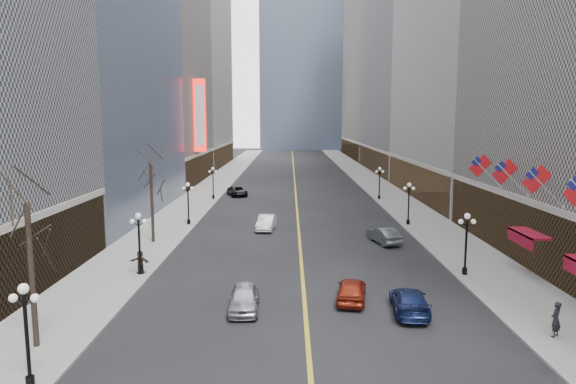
{
  "coord_description": "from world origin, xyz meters",
  "views": [
    {
      "loc": [
        -0.93,
        -6.11,
        11.27
      ],
      "look_at": [
        -1.01,
        17.68,
        7.92
      ],
      "focal_mm": 32.0,
      "sensor_mm": 36.0,
      "label": 1
    }
  ],
  "objects_px": {
    "streetlamp_east_1": "(466,237)",
    "streetlamp_east_3": "(380,180)",
    "car_nb_far": "(237,191)",
    "car_sb_near": "(409,301)",
    "streetlamp_west_1": "(139,237)",
    "ped_ne_corner": "(556,319)",
    "streetlamp_west_3": "(213,180)",
    "streetlamp_west_0": "(26,325)",
    "streetlamp_east_2": "(409,199)",
    "car_nb_mid": "(266,222)",
    "car_sb_mid": "(352,290)",
    "streetlamp_west_2": "(188,199)",
    "car_sb_far": "(384,235)",
    "car_nb_near": "(244,298)"
  },
  "relations": [
    {
      "from": "streetlamp_west_1",
      "to": "streetlamp_west_3",
      "type": "relative_size",
      "value": 1.0
    },
    {
      "from": "car_nb_far",
      "to": "car_sb_near",
      "type": "xyz_separation_m",
      "value": [
        14.86,
        -46.85,
        0.01
      ]
    },
    {
      "from": "car_nb_far",
      "to": "car_nb_mid",
      "type": "bearing_deg",
      "value": -95.37
    },
    {
      "from": "car_nb_mid",
      "to": "streetlamp_east_2",
      "type": "bearing_deg",
      "value": 13.8
    },
    {
      "from": "streetlamp_east_2",
      "to": "car_nb_mid",
      "type": "xyz_separation_m",
      "value": [
        -15.14,
        -2.06,
        -2.15
      ]
    },
    {
      "from": "streetlamp_east_2",
      "to": "streetlamp_west_0",
      "type": "distance_m",
      "value": 41.39
    },
    {
      "from": "streetlamp_east_2",
      "to": "car_sb_mid",
      "type": "distance_m",
      "value": 24.9
    },
    {
      "from": "car_nb_mid",
      "to": "car_sb_mid",
      "type": "height_order",
      "value": "car_nb_mid"
    },
    {
      "from": "streetlamp_west_0",
      "to": "car_nb_mid",
      "type": "distance_m",
      "value": 33.11
    },
    {
      "from": "car_nb_mid",
      "to": "car_sb_far",
      "type": "relative_size",
      "value": 1.02
    },
    {
      "from": "car_nb_far",
      "to": "car_sb_mid",
      "type": "distance_m",
      "value": 46.39
    },
    {
      "from": "car_sb_far",
      "to": "ped_ne_corner",
      "type": "xyz_separation_m",
      "value": [
        5.03,
        -20.92,
        0.35
      ]
    },
    {
      "from": "streetlamp_east_1",
      "to": "streetlamp_east_2",
      "type": "bearing_deg",
      "value": 90.0
    },
    {
      "from": "streetlamp_east_3",
      "to": "ped_ne_corner",
      "type": "relative_size",
      "value": 2.41
    },
    {
      "from": "streetlamp_west_0",
      "to": "car_nb_mid",
      "type": "relative_size",
      "value": 0.99
    },
    {
      "from": "car_nb_mid",
      "to": "ped_ne_corner",
      "type": "bearing_deg",
      "value": -52.89
    },
    {
      "from": "streetlamp_west_0",
      "to": "car_nb_far",
      "type": "height_order",
      "value": "streetlamp_west_0"
    },
    {
      "from": "streetlamp_west_3",
      "to": "car_nb_far",
      "type": "relative_size",
      "value": 0.89
    },
    {
      "from": "streetlamp_west_1",
      "to": "ped_ne_corner",
      "type": "bearing_deg",
      "value": -23.79
    },
    {
      "from": "streetlamp_west_0",
      "to": "streetlamp_west_1",
      "type": "relative_size",
      "value": 1.0
    },
    {
      "from": "streetlamp_east_1",
      "to": "car_sb_far",
      "type": "xyz_separation_m",
      "value": [
        -4.04,
        10.08,
        -2.16
      ]
    },
    {
      "from": "streetlamp_east_3",
      "to": "streetlamp_west_3",
      "type": "distance_m",
      "value": 23.6
    },
    {
      "from": "streetlamp_west_0",
      "to": "streetlamp_west_3",
      "type": "xyz_separation_m",
      "value": [
        0.0,
        52.0,
        0.0
      ]
    },
    {
      "from": "car_nb_mid",
      "to": "streetlamp_west_1",
      "type": "bearing_deg",
      "value": -111.92
    },
    {
      "from": "streetlamp_east_3",
      "to": "car_sb_mid",
      "type": "bearing_deg",
      "value": -102.13
    },
    {
      "from": "streetlamp_east_1",
      "to": "streetlamp_west_0",
      "type": "relative_size",
      "value": 1.0
    },
    {
      "from": "streetlamp_east_1",
      "to": "car_sb_far",
      "type": "height_order",
      "value": "streetlamp_east_1"
    },
    {
      "from": "streetlamp_east_1",
      "to": "streetlamp_east_2",
      "type": "relative_size",
      "value": 1.0
    },
    {
      "from": "streetlamp_east_3",
      "to": "car_nb_mid",
      "type": "bearing_deg",
      "value": -127.04
    },
    {
      "from": "streetlamp_west_0",
      "to": "ped_ne_corner",
      "type": "bearing_deg",
      "value": 11.84
    },
    {
      "from": "car_sb_mid",
      "to": "streetlamp_west_2",
      "type": "bearing_deg",
      "value": -48.03
    },
    {
      "from": "car_sb_mid",
      "to": "streetlamp_east_3",
      "type": "bearing_deg",
      "value": -92.64
    },
    {
      "from": "streetlamp_east_3",
      "to": "car_nb_mid",
      "type": "distance_m",
      "value": 25.22
    },
    {
      "from": "streetlamp_west_1",
      "to": "car_nb_near",
      "type": "xyz_separation_m",
      "value": [
        8.15,
        -6.73,
        -2.15
      ]
    },
    {
      "from": "streetlamp_east_1",
      "to": "streetlamp_west_3",
      "type": "height_order",
      "value": "same"
    },
    {
      "from": "car_sb_mid",
      "to": "ped_ne_corner",
      "type": "relative_size",
      "value": 2.31
    },
    {
      "from": "streetlamp_west_3",
      "to": "car_nb_far",
      "type": "bearing_deg",
      "value": 50.57
    },
    {
      "from": "streetlamp_west_0",
      "to": "car_nb_mid",
      "type": "xyz_separation_m",
      "value": [
        8.46,
        31.94,
        -2.15
      ]
    },
    {
      "from": "car_sb_near",
      "to": "car_sb_mid",
      "type": "height_order",
      "value": "car_sb_mid"
    },
    {
      "from": "streetlamp_west_2",
      "to": "streetlamp_west_3",
      "type": "relative_size",
      "value": 1.0
    },
    {
      "from": "streetlamp_east_1",
      "to": "streetlamp_east_3",
      "type": "bearing_deg",
      "value": 90.0
    },
    {
      "from": "streetlamp_west_1",
      "to": "car_nb_far",
      "type": "bearing_deg",
      "value": 85.59
    },
    {
      "from": "streetlamp_west_1",
      "to": "car_sb_mid",
      "type": "bearing_deg",
      "value": -19.32
    },
    {
      "from": "streetlamp_east_1",
      "to": "streetlamp_east_3",
      "type": "height_order",
      "value": "same"
    },
    {
      "from": "streetlamp_east_2",
      "to": "streetlamp_east_3",
      "type": "bearing_deg",
      "value": 90.0
    },
    {
      "from": "car_nb_near",
      "to": "car_sb_near",
      "type": "bearing_deg",
      "value": -4.02
    },
    {
      "from": "car_nb_mid",
      "to": "car_nb_far",
      "type": "height_order",
      "value": "car_nb_mid"
    },
    {
      "from": "streetlamp_east_1",
      "to": "car_nb_mid",
      "type": "relative_size",
      "value": 0.99
    },
    {
      "from": "streetlamp_west_0",
      "to": "car_nb_mid",
      "type": "height_order",
      "value": "streetlamp_west_0"
    },
    {
      "from": "streetlamp_west_2",
      "to": "car_sb_mid",
      "type": "height_order",
      "value": "streetlamp_west_2"
    }
  ]
}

